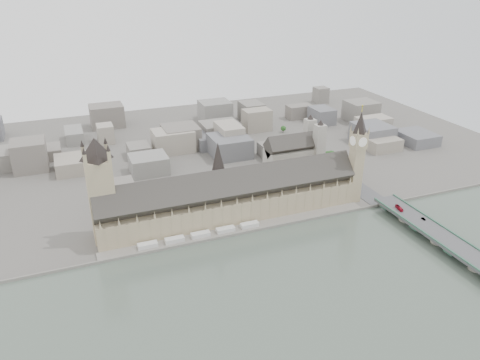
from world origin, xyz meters
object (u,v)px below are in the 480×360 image
object	(u,v)px
red_bus_north	(399,208)
car_silver	(423,219)
elizabeth_tower	(357,151)
westminster_abbey	(294,155)
car_approach	(359,176)
palace_of_westminster	(230,198)
victoria_tower	(100,185)
westminster_bridge	(432,234)

from	to	relation	value
red_bus_north	car_silver	world-z (taller)	red_bus_north
elizabeth_tower	car_silver	distance (m)	94.82
red_bus_north	car_silver	bearing A→B (deg)	-61.40
westminster_abbey	car_approach	size ratio (longest dim) A/B	14.35
palace_of_westminster	elizabeth_tower	xyz separation A→B (m)	(138.00, -11.70, 35.38)
victoria_tower	westminster_bridge	size ratio (longest dim) A/B	0.31
elizabeth_tower	westminster_abbey	bearing A→B (deg)	107.29
westminster_bridge	westminster_abbey	xyz separation A→B (m)	(-51.08, 182.50, 19.96)
elizabeth_tower	red_bus_north	bearing A→B (deg)	-68.75
westminster_bridge	westminster_abbey	distance (m)	190.56
victoria_tower	car_approach	world-z (taller)	victoria_tower
elizabeth_tower	car_approach	distance (m)	65.23
westminster_bridge	car_approach	distance (m)	128.90
elizabeth_tower	victoria_tower	xyz separation A→B (m)	(-260.00, 18.00, -2.88)
palace_of_westminster	victoria_tower	size ratio (longest dim) A/B	2.65
red_bus_north	westminster_abbey	bearing A→B (deg)	118.88
victoria_tower	car_silver	xyz separation A→B (m)	(288.64, -95.20, -44.14)
palace_of_westminster	car_approach	size ratio (longest dim) A/B	55.94
red_bus_north	palace_of_westminster	bearing A→B (deg)	168.25
westminster_abbey	car_approach	xyz separation A→B (m)	(57.69, -53.91, -14.14)
victoria_tower	red_bus_north	world-z (taller)	victoria_tower
elizabeth_tower	westminster_bridge	bearing A→B (deg)	-75.89
victoria_tower	elizabeth_tower	bearing A→B (deg)	-3.96
elizabeth_tower	red_bus_north	world-z (taller)	elizabeth_tower
victoria_tower	car_approach	distance (m)	294.35
westminster_bridge	palace_of_westminster	bearing A→B (deg)	146.51
red_bus_north	car_silver	size ratio (longest dim) A/B	2.41
westminster_bridge	red_bus_north	xyz separation A→B (m)	(-3.90, 43.83, 6.79)
victoria_tower	palace_of_westminster	bearing A→B (deg)	-2.96
palace_of_westminster	westminster_abbey	bearing A→B (deg)	34.17
elizabeth_tower	car_approach	bearing A→B (deg)	47.23
palace_of_westminster	red_bus_north	xyz separation A→B (m)	(158.10, -63.37, -10.79)
car_approach	elizabeth_tower	bearing A→B (deg)	-116.63
palace_of_westminster	westminster_abbey	world-z (taller)	westminster_abbey
car_approach	victoria_tower	bearing A→B (deg)	-160.89
elizabeth_tower	car_approach	world-z (taller)	elizabeth_tower
palace_of_westminster	victoria_tower	xyz separation A→B (m)	(-122.00, 6.30, 32.50)
red_bus_north	westminster_bridge	bearing A→B (deg)	-74.82
elizabeth_tower	car_silver	size ratio (longest dim) A/B	21.75
elizabeth_tower	victoria_tower	distance (m)	260.64
victoria_tower	car_silver	world-z (taller)	victoria_tower
palace_of_westminster	westminster_abbey	xyz separation A→B (m)	(110.92, 75.30, 2.38)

